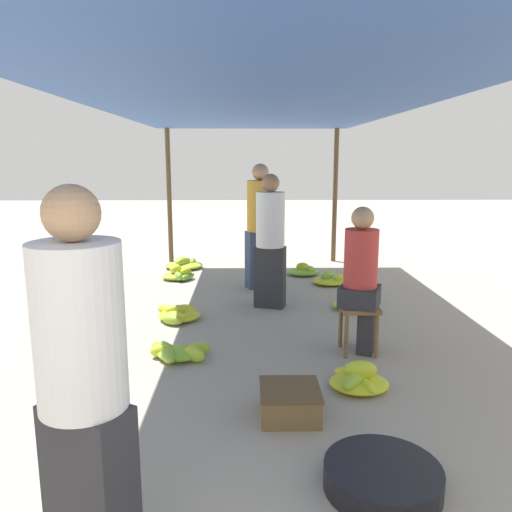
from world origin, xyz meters
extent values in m
cylinder|color=brown|center=(-1.41, 7.32, 1.12)|extent=(0.08, 0.08, 2.25)
cylinder|color=brown|center=(1.41, 7.32, 1.12)|extent=(0.08, 0.08, 2.25)
cube|color=#33569E|center=(0.00, 3.81, 2.27)|extent=(3.21, 7.42, 0.04)
cube|color=#2D2D33|center=(-0.75, 0.72, 0.39)|extent=(0.42, 0.36, 0.78)
cylinder|color=white|center=(-0.75, 0.72, 1.11)|extent=(0.48, 0.48, 0.67)
sphere|color=tan|center=(-0.75, 0.72, 1.56)|extent=(0.22, 0.22, 0.22)
cube|color=brown|center=(0.93, 3.18, 0.43)|extent=(0.34, 0.34, 0.04)
cylinder|color=brown|center=(0.79, 3.04, 0.20)|extent=(0.04, 0.04, 0.41)
cylinder|color=brown|center=(1.06, 3.04, 0.20)|extent=(0.04, 0.04, 0.41)
cylinder|color=brown|center=(0.79, 3.31, 0.20)|extent=(0.04, 0.04, 0.41)
cylinder|color=brown|center=(1.06, 3.31, 0.20)|extent=(0.04, 0.04, 0.41)
cube|color=#2D2D33|center=(1.02, 3.21, 0.22)|extent=(0.25, 0.34, 0.45)
cube|color=#2D2D33|center=(0.93, 3.18, 0.54)|extent=(0.44, 0.44, 0.18)
cylinder|color=#BF3833|center=(0.93, 3.18, 0.89)|extent=(0.39, 0.39, 0.52)
sphere|color=tan|center=(0.93, 3.18, 1.25)|extent=(0.20, 0.20, 0.20)
cylinder|color=black|center=(0.64, 1.23, 0.07)|extent=(0.63, 0.63, 0.14)
ellipsoid|color=#C4D329|center=(-0.86, 3.09, 0.06)|extent=(0.25, 0.20, 0.13)
ellipsoid|color=#8EBD33|center=(-0.78, 2.95, 0.07)|extent=(0.21, 0.32, 0.11)
ellipsoid|color=#ABC92D|center=(-0.56, 2.97, 0.07)|extent=(0.25, 0.22, 0.14)
ellipsoid|color=#9AC231|center=(-0.86, 3.10, 0.07)|extent=(0.26, 0.20, 0.15)
ellipsoid|color=#A0C430|center=(-0.54, 3.13, 0.06)|extent=(0.25, 0.17, 0.12)
ellipsoid|color=#88BB34|center=(-0.70, 3.06, 0.05)|extent=(0.40, 0.35, 0.10)
ellipsoid|color=#B4CC2C|center=(-0.88, 4.10, 0.12)|extent=(0.24, 0.16, 0.12)
ellipsoid|color=#85B934|center=(-0.99, 4.24, 0.06)|extent=(0.16, 0.34, 0.12)
ellipsoid|color=yellow|center=(-0.80, 4.27, 0.07)|extent=(0.26, 0.14, 0.14)
ellipsoid|color=#98C131|center=(-0.89, 3.97, 0.06)|extent=(0.30, 0.25, 0.12)
ellipsoid|color=yellow|center=(-0.87, 4.02, 0.08)|extent=(0.30, 0.26, 0.11)
ellipsoid|color=yellow|center=(-0.97, 4.19, 0.09)|extent=(0.32, 0.26, 0.12)
ellipsoid|color=yellow|center=(-0.84, 4.13, 0.05)|extent=(0.46, 0.40, 0.10)
ellipsoid|color=yellow|center=(-0.99, 5.99, 0.13)|extent=(0.20, 0.24, 0.12)
ellipsoid|color=#8BBC33|center=(-1.10, 5.90, 0.08)|extent=(0.19, 0.25, 0.13)
ellipsoid|color=#73B238|center=(-0.97, 5.96, 0.06)|extent=(0.24, 0.34, 0.11)
ellipsoid|color=#C2D229|center=(-1.15, 6.05, 0.15)|extent=(0.22, 0.27, 0.13)
ellipsoid|color=#AECA2D|center=(-1.14, 6.02, 0.05)|extent=(0.42, 0.37, 0.10)
ellipsoid|color=#A7C72E|center=(-1.12, 6.70, 0.12)|extent=(0.27, 0.32, 0.15)
ellipsoid|color=#94BF32|center=(-1.00, 6.86, 0.08)|extent=(0.16, 0.28, 0.12)
ellipsoid|color=#73B238|center=(-1.17, 6.93, 0.10)|extent=(0.25, 0.25, 0.13)
ellipsoid|color=#89BB33|center=(-1.17, 6.71, 0.13)|extent=(0.19, 0.27, 0.13)
ellipsoid|color=#A5C62F|center=(-1.12, 6.77, 0.05)|extent=(0.61, 0.53, 0.10)
ellipsoid|color=#74B337|center=(1.19, 4.46, 0.15)|extent=(0.27, 0.23, 0.13)
ellipsoid|color=yellow|center=(1.29, 4.43, 0.10)|extent=(0.26, 0.21, 0.12)
ellipsoid|color=#9CC330|center=(1.29, 4.47, 0.09)|extent=(0.35, 0.23, 0.13)
ellipsoid|color=#98C131|center=(1.27, 4.48, 0.10)|extent=(0.21, 0.30, 0.12)
ellipsoid|color=yellow|center=(1.16, 4.51, 0.05)|extent=(0.47, 0.42, 0.10)
ellipsoid|color=#CDD627|center=(1.27, 5.59, 0.05)|extent=(0.35, 0.27, 0.11)
ellipsoid|color=#7CB636|center=(1.07, 5.78, 0.12)|extent=(0.28, 0.33, 0.12)
ellipsoid|color=#C7D428|center=(1.20, 5.62, 0.10)|extent=(0.20, 0.24, 0.13)
ellipsoid|color=#7EB735|center=(1.04, 5.70, 0.12)|extent=(0.27, 0.27, 0.10)
ellipsoid|color=#CAD528|center=(1.08, 5.68, 0.05)|extent=(0.49, 0.43, 0.10)
ellipsoid|color=#C4D329|center=(0.78, 2.42, 0.16)|extent=(0.27, 0.15, 0.14)
ellipsoid|color=yellow|center=(0.76, 2.59, 0.05)|extent=(0.33, 0.28, 0.09)
ellipsoid|color=yellow|center=(0.80, 2.34, 0.07)|extent=(0.17, 0.27, 0.11)
ellipsoid|color=#A1C52F|center=(0.78, 2.44, 0.08)|extent=(0.23, 0.30, 0.13)
ellipsoid|color=#94C032|center=(0.72, 2.35, 0.11)|extent=(0.29, 0.32, 0.12)
ellipsoid|color=yellow|center=(0.78, 2.43, 0.05)|extent=(0.46, 0.40, 0.10)
ellipsoid|color=#CDD627|center=(0.79, 6.41, 0.06)|extent=(0.34, 0.24, 0.11)
ellipsoid|color=yellow|center=(0.76, 6.39, 0.09)|extent=(0.25, 0.30, 0.13)
ellipsoid|color=#A2C52F|center=(0.87, 6.25, 0.10)|extent=(0.16, 0.23, 0.10)
ellipsoid|color=#BDD02A|center=(0.76, 6.25, 0.12)|extent=(0.24, 0.20, 0.15)
ellipsoid|color=#7FB735|center=(0.76, 6.26, 0.05)|extent=(0.48, 0.42, 0.10)
cube|color=brown|center=(0.20, 2.02, 0.10)|extent=(0.40, 0.40, 0.19)
cube|color=brown|center=(0.20, 2.02, 0.20)|extent=(0.42, 0.42, 0.02)
cube|color=#2D2D33|center=(0.18, 4.62, 0.37)|extent=(0.39, 0.29, 0.74)
cylinder|color=white|center=(0.18, 4.62, 1.06)|extent=(0.42, 0.42, 0.64)
sphere|color=#9E704C|center=(0.18, 4.62, 1.48)|extent=(0.21, 0.21, 0.21)
cube|color=#384766|center=(0.09, 5.54, 0.39)|extent=(0.43, 0.33, 0.79)
cylinder|color=gold|center=(0.09, 5.54, 1.13)|extent=(0.47, 0.47, 0.68)
sphere|color=tan|center=(0.09, 5.54, 1.58)|extent=(0.22, 0.22, 0.22)
camera|label=1|loc=(-0.09, -1.16, 1.76)|focal=35.00mm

